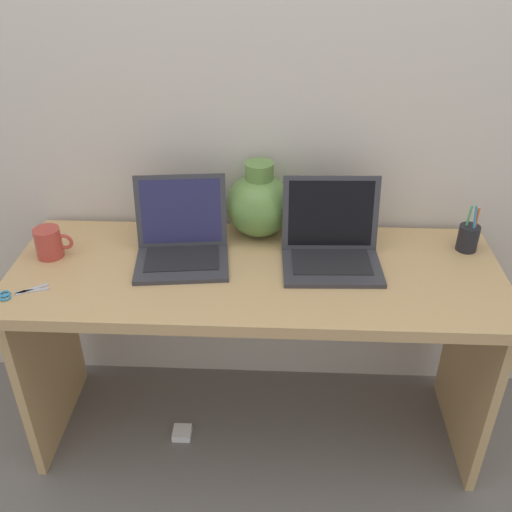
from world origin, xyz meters
name	(u,v)px	position (x,y,z in m)	size (l,w,h in m)	color
ground_plane	(256,427)	(0.00, 0.00, 0.00)	(6.00, 6.00, 0.00)	slate
back_wall	(261,99)	(0.00, 0.34, 1.20)	(4.40, 0.04, 2.40)	beige
desk	(256,307)	(0.00, 0.00, 0.59)	(1.60, 0.60, 0.74)	tan
laptop_left	(182,237)	(-0.25, 0.08, 0.81)	(0.33, 0.29, 0.26)	#333338
laptop_right	(331,240)	(0.24, 0.08, 0.81)	(0.33, 0.27, 0.26)	#333338
green_vase	(259,204)	(0.00, 0.24, 0.86)	(0.24, 0.24, 0.27)	#5B843D
coffee_mug	(49,243)	(-0.69, 0.05, 0.79)	(0.13, 0.09, 0.10)	#B23D33
pen_cup	(468,237)	(0.71, 0.16, 0.79)	(0.07, 0.07, 0.18)	black
scissors	(15,294)	(-0.73, -0.17, 0.75)	(0.14, 0.10, 0.01)	#B7B7BC
power_brick	(182,433)	(-0.28, -0.05, 0.01)	(0.07, 0.07, 0.03)	white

